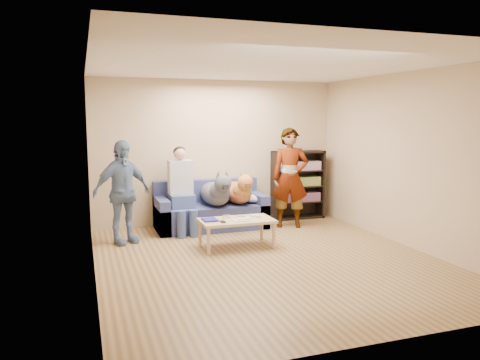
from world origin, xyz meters
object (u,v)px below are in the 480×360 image
object	(u,v)px
person_standing_right	(290,178)
sofa	(210,212)
dog_tan	(238,191)
coffee_table	(237,222)
camera_silver	(227,217)
person_seated	(182,187)
person_standing_left	(122,192)
bookshelf	(298,183)
dog_gray	(216,192)
notebook_blue	(210,220)

from	to	relation	value
person_standing_right	sofa	distance (m)	1.53
sofa	dog_tan	bearing A→B (deg)	-16.99
coffee_table	camera_silver	bearing A→B (deg)	135.00
camera_silver	person_seated	world-z (taller)	person_seated
person_seated	dog_tan	size ratio (longest dim) A/B	1.25
person_seated	coffee_table	distance (m)	1.39
camera_silver	sofa	xyz separation A→B (m)	(0.07, 1.20, -0.16)
person_standing_left	bookshelf	distance (m)	3.43
person_standing_left	sofa	size ratio (longest dim) A/B	0.84
camera_silver	coffee_table	size ratio (longest dim) A/B	0.10
dog_tan	sofa	bearing A→B (deg)	163.01
sofa	dog_gray	bearing A→B (deg)	-74.93
notebook_blue	dog_tan	world-z (taller)	dog_tan
sofa	coffee_table	bearing A→B (deg)	-87.76
sofa	coffee_table	distance (m)	1.33
person_standing_left	coffee_table	size ratio (longest dim) A/B	1.45
camera_silver	coffee_table	distance (m)	0.18
person_seated	coffee_table	world-z (taller)	person_seated
dog_gray	dog_tan	xyz separation A→B (m)	(0.42, 0.06, -0.01)
dog_tan	bookshelf	bearing A→B (deg)	15.97
person_standing_left	coffee_table	xyz separation A→B (m)	(1.59, -0.76, -0.42)
person_seated	dog_gray	size ratio (longest dim) A/B	1.16
dog_gray	coffee_table	bearing A→B (deg)	-90.21
sofa	dog_tan	world-z (taller)	dog_tan
notebook_blue	dog_gray	xyz separation A→B (m)	(0.40, 1.06, 0.23)
person_standing_left	dog_tan	bearing A→B (deg)	-12.96
notebook_blue	sofa	xyz separation A→B (m)	(0.35, 1.27, -0.15)
coffee_table	person_standing_right	bearing A→B (deg)	35.99
notebook_blue	person_seated	bearing A→B (deg)	98.82
person_standing_left	notebook_blue	distance (m)	1.43
notebook_blue	dog_tan	bearing A→B (deg)	53.81
camera_silver	bookshelf	size ratio (longest dim) A/B	0.08
person_standing_right	sofa	size ratio (longest dim) A/B	0.92
camera_silver	dog_gray	distance (m)	1.02
sofa	person_seated	xyz separation A→B (m)	(-0.53, -0.13, 0.49)
person_seated	person_standing_left	bearing A→B (deg)	-156.87
bookshelf	coffee_table	bearing A→B (deg)	-138.35
sofa	coffee_table	size ratio (longest dim) A/B	1.73
sofa	dog_gray	xyz separation A→B (m)	(0.06, -0.21, 0.38)
notebook_blue	dog_gray	world-z (taller)	dog_gray
person_seated	person_standing_right	bearing A→B (deg)	-7.40
camera_silver	person_seated	bearing A→B (deg)	113.07
person_standing_left	sofa	world-z (taller)	person_standing_left
person_seated	dog_gray	distance (m)	0.60
notebook_blue	camera_silver	size ratio (longest dim) A/B	2.36
person_standing_right	person_standing_left	bearing A→B (deg)	-156.21
person_seated	coffee_table	xyz separation A→B (m)	(0.58, -1.19, -0.40)
dog_gray	coffee_table	size ratio (longest dim) A/B	1.15
coffee_table	person_seated	bearing A→B (deg)	115.81
person_standing_right	sofa	bearing A→B (deg)	-175.21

